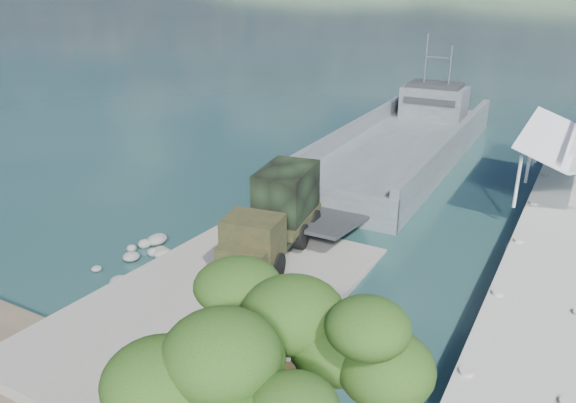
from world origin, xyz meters
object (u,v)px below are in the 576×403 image
object	(u,v)px
military_truck	(276,213)
overhang_tree	(275,358)
landing_craft	(401,151)
soldier	(227,259)
pier	(567,189)

from	to	relation	value
military_truck	overhang_tree	xyz separation A→B (m)	(7.88, -13.52, 2.73)
landing_craft	soldier	size ratio (longest dim) A/B	18.64
soldier	overhang_tree	distance (m)	13.47
landing_craft	overhang_tree	size ratio (longest dim) A/B	4.71
soldier	military_truck	bearing A→B (deg)	70.25
pier	overhang_tree	bearing A→B (deg)	-100.48
landing_craft	pier	bearing A→B (deg)	-24.52
landing_craft	military_truck	xyz separation A→B (m)	(-0.25, -19.86, 1.71)
pier	soldier	world-z (taller)	pier
pier	military_truck	xyz separation A→B (m)	(-13.02, -14.27, 0.93)
pier	landing_craft	bearing A→B (deg)	156.37
landing_craft	soldier	world-z (taller)	landing_craft
pier	overhang_tree	xyz separation A→B (m)	(-5.14, -27.80, 3.66)
soldier	overhang_tree	world-z (taller)	overhang_tree
pier	soldier	distance (m)	22.59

